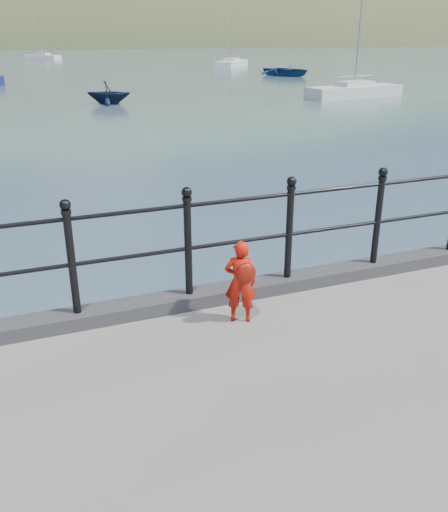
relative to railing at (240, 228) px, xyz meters
name	(u,v)px	position (x,y,z in m)	size (l,w,h in m)	color
ground	(234,364)	(0.00, 0.15, -1.82)	(600.00, 600.00, 0.00)	#2D4251
kerb	(240,290)	(0.00, 0.00, -0.75)	(60.00, 0.30, 0.15)	#28282B
railing	(240,228)	(0.00, 0.00, 0.00)	(18.11, 0.11, 1.20)	black
far_shore	(106,100)	(38.34, 239.56, -24.39)	(830.00, 200.00, 156.00)	#333A21
child	(241,281)	(-0.21, -0.52, -0.37)	(0.38, 0.35, 0.89)	red
launch_blue	(287,70)	(23.50, 44.10, -1.31)	(3.57, 5.00, 1.04)	navy
launch_navy	(109,93)	(3.38, 27.51, -1.17)	(2.14, 2.48, 1.31)	black
sailboat_deep	(43,57)	(4.20, 90.13, -1.48)	(5.40, 5.58, 8.87)	silver
sailboat_far	(232,64)	(24.73, 61.26, -1.48)	(6.37, 7.23, 10.69)	white
sailboat_near	(354,92)	(18.74, 25.55, -1.48)	(6.85, 2.73, 9.10)	silver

